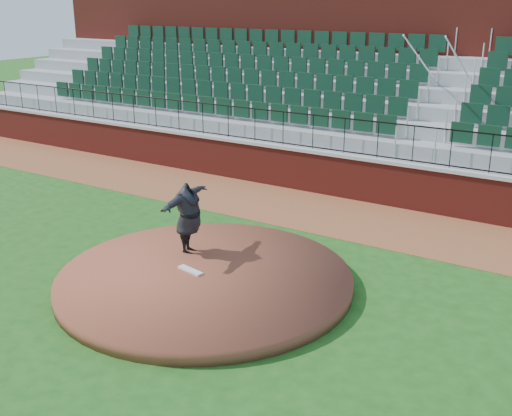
# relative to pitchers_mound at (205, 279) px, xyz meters

# --- Properties ---
(ground) EXTENTS (90.00, 90.00, 0.00)m
(ground) POSITION_rel_pitchers_mound_xyz_m (0.32, -0.08, -0.12)
(ground) COLOR #1B4E16
(ground) RESTS_ON ground
(warning_track) EXTENTS (34.00, 3.20, 0.01)m
(warning_track) POSITION_rel_pitchers_mound_xyz_m (0.32, 5.32, -0.12)
(warning_track) COLOR brown
(warning_track) RESTS_ON ground
(field_wall) EXTENTS (34.00, 0.35, 1.20)m
(field_wall) POSITION_rel_pitchers_mound_xyz_m (0.32, 6.92, 0.47)
(field_wall) COLOR maroon
(field_wall) RESTS_ON ground
(wall_cap) EXTENTS (34.00, 0.45, 0.10)m
(wall_cap) POSITION_rel_pitchers_mound_xyz_m (0.32, 6.92, 1.12)
(wall_cap) COLOR #B7B7B7
(wall_cap) RESTS_ON field_wall
(wall_railing) EXTENTS (34.00, 0.05, 1.00)m
(wall_railing) POSITION_rel_pitchers_mound_xyz_m (0.32, 6.92, 1.67)
(wall_railing) COLOR black
(wall_railing) RESTS_ON wall_cap
(seating_stands) EXTENTS (34.00, 5.10, 4.60)m
(seating_stands) POSITION_rel_pitchers_mound_xyz_m (0.32, 9.65, 2.18)
(seating_stands) COLOR gray
(seating_stands) RESTS_ON ground
(concourse_wall) EXTENTS (34.00, 0.50, 5.50)m
(concourse_wall) POSITION_rel_pitchers_mound_xyz_m (0.32, 12.45, 2.62)
(concourse_wall) COLOR maroon
(concourse_wall) RESTS_ON ground
(pitchers_mound) EXTENTS (5.95, 5.95, 0.25)m
(pitchers_mound) POSITION_rel_pitchers_mound_xyz_m (0.00, 0.00, 0.00)
(pitchers_mound) COLOR brown
(pitchers_mound) RESTS_ON ground
(pitching_rubber) EXTENTS (0.63, 0.27, 0.04)m
(pitching_rubber) POSITION_rel_pitchers_mound_xyz_m (-0.32, -0.06, 0.15)
(pitching_rubber) COLOR white
(pitching_rubber) RESTS_ON pitchers_mound
(pitcher) EXTENTS (0.89, 2.00, 1.58)m
(pitcher) POSITION_rel_pitchers_mound_xyz_m (-0.97, 0.74, 0.91)
(pitcher) COLOR black
(pitcher) RESTS_ON pitchers_mound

